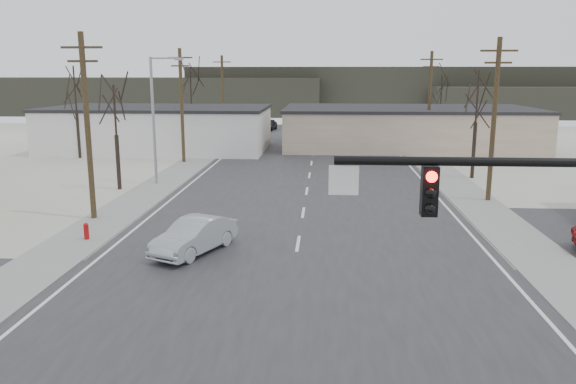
# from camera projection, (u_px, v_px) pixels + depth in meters

# --- Properties ---
(ground) EXTENTS (140.00, 140.00, 0.00)m
(ground) POSITION_uv_depth(u_px,v_px,m) (286.00, 317.00, 18.56)
(ground) COLOR silver
(ground) RESTS_ON ground
(main_road) EXTENTS (18.00, 110.00, 0.05)m
(main_road) POSITION_uv_depth(u_px,v_px,m) (304.00, 209.00, 33.20)
(main_road) COLOR #272629
(main_road) RESTS_ON ground
(cross_road) EXTENTS (90.00, 10.00, 0.04)m
(cross_road) POSITION_uv_depth(u_px,v_px,m) (286.00, 316.00, 18.56)
(cross_road) COLOR #272629
(cross_road) RESTS_ON ground
(sidewalk_left) EXTENTS (3.00, 90.00, 0.06)m
(sidewalk_left) POSITION_uv_depth(u_px,v_px,m) (154.00, 189.00, 38.77)
(sidewalk_left) COLOR gray
(sidewalk_left) RESTS_ON ground
(sidewalk_right) EXTENTS (3.00, 90.00, 0.06)m
(sidewalk_right) POSITION_uv_depth(u_px,v_px,m) (466.00, 193.00, 37.38)
(sidewalk_right) COLOR gray
(sidewalk_right) RESTS_ON ground
(fire_hydrant) EXTENTS (0.24, 0.24, 0.87)m
(fire_hydrant) POSITION_uv_depth(u_px,v_px,m) (86.00, 231.00, 26.95)
(fire_hydrant) COLOR #A50C0C
(fire_hydrant) RESTS_ON ground
(building_left_far) EXTENTS (22.30, 12.30, 4.50)m
(building_left_far) POSITION_uv_depth(u_px,v_px,m) (160.00, 128.00, 58.18)
(building_left_far) COLOR silver
(building_left_far) RESTS_ON ground
(building_right_far) EXTENTS (26.30, 14.30, 4.30)m
(building_right_far) POSITION_uv_depth(u_px,v_px,m) (407.00, 127.00, 60.40)
(building_right_far) COLOR #CAB19A
(building_right_far) RESTS_ON ground
(upole_left_b) EXTENTS (2.20, 0.30, 10.00)m
(upole_left_b) POSITION_uv_depth(u_px,v_px,m) (87.00, 124.00, 29.94)
(upole_left_b) COLOR #473820
(upole_left_b) RESTS_ON ground
(upole_left_c) EXTENTS (2.20, 0.30, 10.00)m
(upole_left_c) POSITION_uv_depth(u_px,v_px,m) (182.00, 104.00, 49.46)
(upole_left_c) COLOR #473820
(upole_left_c) RESTS_ON ground
(upole_left_d) EXTENTS (2.20, 0.30, 10.00)m
(upole_left_d) POSITION_uv_depth(u_px,v_px,m) (223.00, 95.00, 68.98)
(upole_left_d) COLOR #473820
(upole_left_d) RESTS_ON ground
(upole_right_a) EXTENTS (2.20, 0.30, 10.00)m
(upole_right_a) POSITION_uv_depth(u_px,v_px,m) (494.00, 118.00, 34.29)
(upole_right_a) COLOR #473820
(upole_right_a) RESTS_ON ground
(upole_right_b) EXTENTS (2.20, 0.30, 10.00)m
(upole_right_b) POSITION_uv_depth(u_px,v_px,m) (430.00, 100.00, 55.76)
(upole_right_b) COLOR #473820
(upole_right_b) RESTS_ON ground
(streetlight_main) EXTENTS (2.40, 0.25, 9.00)m
(streetlight_main) POSITION_uv_depth(u_px,v_px,m) (156.00, 113.00, 39.69)
(streetlight_main) COLOR gray
(streetlight_main) RESTS_ON ground
(tree_left_near) EXTENTS (3.30, 3.30, 7.35)m
(tree_left_near) POSITION_uv_depth(u_px,v_px,m) (115.00, 113.00, 37.85)
(tree_left_near) COLOR black
(tree_left_near) RESTS_ON ground
(tree_right_mid) EXTENTS (3.74, 3.74, 8.33)m
(tree_right_mid) POSITION_uv_depth(u_px,v_px,m) (477.00, 100.00, 41.88)
(tree_right_mid) COLOR black
(tree_right_mid) RESTS_ON ground
(tree_left_far) EXTENTS (3.96, 3.96, 8.82)m
(tree_left_far) POSITION_uv_depth(u_px,v_px,m) (191.00, 88.00, 63.07)
(tree_left_far) COLOR black
(tree_left_far) RESTS_ON ground
(tree_right_far) EXTENTS (3.52, 3.52, 7.84)m
(tree_right_far) POSITION_uv_depth(u_px,v_px,m) (441.00, 93.00, 67.17)
(tree_right_far) COLOR black
(tree_right_far) RESTS_ON ground
(tree_left_mid) EXTENTS (3.96, 3.96, 8.82)m
(tree_left_mid) POSITION_uv_depth(u_px,v_px,m) (75.00, 91.00, 51.88)
(tree_left_mid) COLOR black
(tree_left_mid) RESTS_ON ground
(hill_left) EXTENTS (70.00, 18.00, 7.00)m
(hill_left) POSITION_uv_depth(u_px,v_px,m) (141.00, 96.00, 109.92)
(hill_left) COLOR #333026
(hill_left) RESTS_ON ground
(hill_center) EXTENTS (80.00, 18.00, 9.00)m
(hill_center) POSITION_uv_depth(u_px,v_px,m) (396.00, 91.00, 110.33)
(hill_center) COLOR #333026
(hill_center) RESTS_ON ground
(sedan_crossing) EXTENTS (3.36, 4.91, 1.53)m
(sedan_crossing) POSITION_uv_depth(u_px,v_px,m) (195.00, 236.00, 24.92)
(sedan_crossing) COLOR #99A0A3
(sedan_crossing) RESTS_ON main_road
(car_far_a) EXTENTS (3.43, 5.08, 1.37)m
(car_far_a) POSITION_uv_depth(u_px,v_px,m) (331.00, 141.00, 60.04)
(car_far_a) COLOR black
(car_far_a) RESTS_ON main_road
(car_far_b) EXTENTS (2.38, 4.66, 1.52)m
(car_far_b) POSITION_uv_depth(u_px,v_px,m) (269.00, 125.00, 78.69)
(car_far_b) COLOR black
(car_far_b) RESTS_ON main_road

